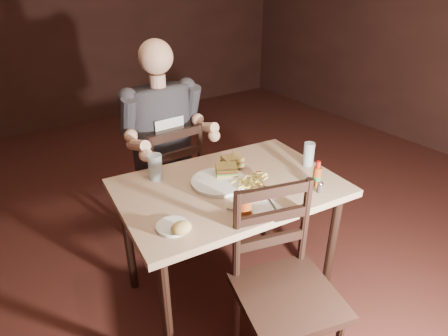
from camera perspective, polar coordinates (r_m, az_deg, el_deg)
room_shell at (r=1.97m, az=3.43°, el=16.10°), size 7.00×7.00×7.00m
main_table at (r=2.08m, az=0.78°, el=-4.52°), size 1.25×0.90×0.77m
chair_far at (r=2.68m, az=-8.91°, el=-2.40°), size 0.45×0.49×0.94m
chair_near at (r=1.83m, az=9.70°, el=-18.70°), size 0.55×0.58×0.95m
diner at (r=2.43m, az=-9.19°, el=7.41°), size 0.58×0.46×0.97m
dinner_plate at (r=2.04m, az=-0.72°, el=-2.23°), size 0.32×0.32×0.02m
sandwich_left at (r=2.07m, az=0.36°, el=0.18°), size 0.15×0.14×0.10m
sandwich_right at (r=2.17m, az=1.27°, el=1.50°), size 0.12×0.11×0.10m
fries_pile at (r=2.02m, az=4.28°, el=-1.65°), size 0.24×0.18×0.04m
ketchup_dollop at (r=2.12m, az=5.43°, el=-0.73°), size 0.04×0.04×0.01m
glass_left at (r=2.09m, az=-10.42°, el=0.17°), size 0.09×0.09×0.15m
glass_right at (r=2.26m, az=12.79°, el=2.05°), size 0.07×0.07×0.14m
hot_sauce at (r=2.06m, az=14.02°, el=-0.77°), size 0.05×0.05×0.14m
salt_shaker at (r=1.91m, az=6.27°, el=-3.79°), size 0.04×0.04×0.06m
pepper_shaker at (r=2.02m, az=14.41°, el=-2.89°), size 0.03×0.03×0.06m
syrup_dispenser at (r=1.78m, az=3.01°, el=-5.42°), size 0.09×0.09×0.10m
napkin at (r=1.86m, az=5.75°, el=-5.71°), size 0.16×0.15×0.00m
knife at (r=1.78m, az=3.20°, el=-7.15°), size 0.09×0.18×0.00m
fork at (r=1.88m, az=7.27°, el=-5.42°), size 0.06×0.14×0.00m
side_plate at (r=1.72m, az=-7.81°, el=-8.92°), size 0.16×0.16×0.01m
bread_roll at (r=1.65m, az=-6.53°, el=-9.06°), size 0.10×0.09×0.06m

